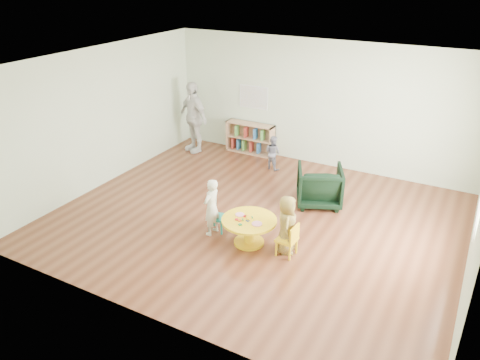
{
  "coord_description": "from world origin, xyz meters",
  "views": [
    {
      "loc": [
        3.3,
        -6.65,
        4.26
      ],
      "look_at": [
        -0.17,
        -0.3,
        0.86
      ],
      "focal_mm": 35.0,
      "sensor_mm": 36.0,
      "label": 1
    }
  ],
  "objects": [
    {
      "name": "child_right",
      "position": [
        0.89,
        -0.71,
        0.49
      ],
      "size": [
        0.46,
        0.56,
        0.98
      ],
      "primitive_type": "imported",
      "rotation": [
        0.0,
        0.0,
        1.93
      ],
      "color": "yellow",
      "rests_on": "ground"
    },
    {
      "name": "child_left",
      "position": [
        -0.44,
        -0.81,
        0.51
      ],
      "size": [
        0.27,
        0.39,
        1.01
      ],
      "primitive_type": "imported",
      "rotation": [
        0.0,
        0.0,
        -1.65
      ],
      "color": "silver",
      "rests_on": "ground"
    },
    {
      "name": "activity_table",
      "position": [
        0.26,
        -0.78,
        0.31
      ],
      "size": [
        0.91,
        0.91,
        0.5
      ],
      "rotation": [
        0.0,
        0.0,
        0.05
      ],
      "color": "yellow",
      "rests_on": "ground"
    },
    {
      "name": "bookshelf",
      "position": [
        -1.61,
        2.86,
        0.37
      ],
      "size": [
        1.2,
        0.3,
        0.75
      ],
      "color": "tan",
      "rests_on": "ground"
    },
    {
      "name": "adult_caretaker",
      "position": [
        -2.88,
        2.31,
        0.86
      ],
      "size": [
        1.09,
        0.77,
        1.72
      ],
      "primitive_type": "imported",
      "rotation": [
        0.0,
        0.0,
        -0.39
      ],
      "color": "white",
      "rests_on": "ground"
    },
    {
      "name": "toddler",
      "position": [
        -0.71,
        2.2,
        0.39
      ],
      "size": [
        0.44,
        0.38,
        0.78
      ],
      "primitive_type": "imported",
      "rotation": [
        0.0,
        0.0,
        2.88
      ],
      "color": "#1A1E43",
      "rests_on": "ground"
    },
    {
      "name": "kid_chair_right",
      "position": [
        0.98,
        -0.79,
        0.3
      ],
      "size": [
        0.32,
        0.32,
        0.55
      ],
      "rotation": [
        0.0,
        0.0,
        1.51
      ],
      "color": "yellow",
      "rests_on": "ground"
    },
    {
      "name": "kid_chair_left",
      "position": [
        -0.44,
        -0.68,
        0.28
      ],
      "size": [
        0.32,
        0.32,
        0.52
      ],
      "rotation": [
        0.0,
        0.0,
        -1.4
      ],
      "color": "#178276",
      "rests_on": "ground"
    },
    {
      "name": "room",
      "position": [
        0.01,
        0.0,
        1.89
      ],
      "size": [
        7.1,
        7.0,
        2.8
      ],
      "color": "#5B2F1C",
      "rests_on": "ground"
    },
    {
      "name": "alphabet_poster",
      "position": [
        -1.6,
        2.98,
        1.35
      ],
      "size": [
        0.74,
        0.01,
        0.54
      ],
      "color": "white",
      "rests_on": "ground"
    },
    {
      "name": "armchair",
      "position": [
        0.79,
        1.1,
        0.38
      ],
      "size": [
        1.09,
        1.1,
        0.77
      ],
      "primitive_type": "imported",
      "rotation": [
        0.0,
        0.0,
        3.56
      ],
      "color": "black",
      "rests_on": "ground"
    }
  ]
}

